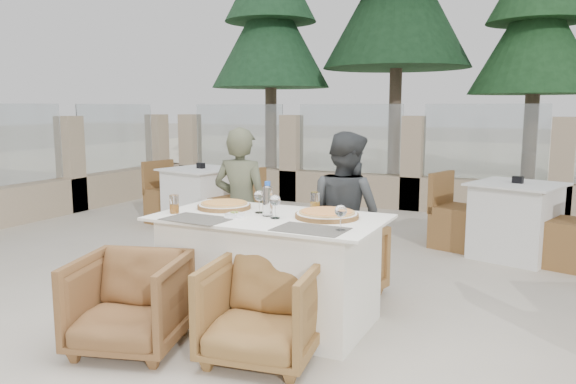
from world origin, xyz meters
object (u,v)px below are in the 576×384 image
at_px(wine_glass_near, 275,205).
at_px(armchair_near_right, 262,311).
at_px(diner_left, 241,208).
at_px(diner_right, 345,216).
at_px(pizza_right, 327,214).
at_px(wine_glass_centre, 259,200).
at_px(wine_glass_corner, 341,216).
at_px(dining_table, 270,269).
at_px(armchair_far_left, 266,251).
at_px(water_bottle, 268,199).
at_px(armchair_far_right, 337,261).
at_px(bg_table_b, 515,221).
at_px(armchair_near_left, 129,303).
at_px(beer_glass_right, 315,202).
at_px(pizza_left, 224,205).
at_px(beer_glass_left, 174,204).
at_px(olive_dish, 235,214).
at_px(bg_table_a, 202,199).

height_order(wine_glass_near, armchair_near_right, wine_glass_near).
distance_m(diner_left, diner_right, 0.90).
distance_m(pizza_right, wine_glass_centre, 0.51).
relative_size(pizza_right, wine_glass_corner, 2.40).
xyz_separation_m(dining_table, armchair_far_left, (-0.47, 0.83, -0.12)).
bearing_deg(water_bottle, armchair_far_right, 68.38).
xyz_separation_m(diner_left, bg_table_b, (2.06, 1.98, -0.30)).
bearing_deg(wine_glass_near, armchair_near_right, -71.77).
bearing_deg(bg_table_b, wine_glass_near, -100.64).
distance_m(wine_glass_corner, bg_table_b, 3.00).
distance_m(pizza_right, bg_table_b, 2.74).
height_order(armchair_near_right, diner_left, diner_left).
bearing_deg(armchair_near_left, diner_right, 43.72).
bearing_deg(beer_glass_right, armchair_near_right, -87.97).
xyz_separation_m(pizza_left, beer_glass_left, (-0.22, -0.32, 0.04)).
bearing_deg(wine_glass_corner, beer_glass_right, 126.14).
bearing_deg(diner_right, diner_left, 27.82).
bearing_deg(pizza_right, water_bottle, -164.07).
distance_m(pizza_right, wine_glass_near, 0.36).
xyz_separation_m(water_bottle, olive_dish, (-0.18, -0.15, -0.10)).
distance_m(pizza_right, armchair_near_right, 0.86).
relative_size(beer_glass_right, armchair_near_right, 0.21).
relative_size(water_bottle, armchair_near_right, 0.36).
bearing_deg(armchair_near_right, wine_glass_centre, 111.36).
relative_size(armchair_far_left, bg_table_b, 0.36).
relative_size(water_bottle, bg_table_b, 0.15).
bearing_deg(wine_glass_corner, wine_glass_centre, 157.32).
xyz_separation_m(olive_dish, armchair_near_right, (0.44, -0.42, -0.48)).
height_order(pizza_left, beer_glass_right, beer_glass_right).
height_order(wine_glass_near, armchair_far_left, wine_glass_near).
bearing_deg(armchair_near_left, water_bottle, 38.41).
relative_size(wine_glass_near, armchair_near_right, 0.27).
relative_size(beer_glass_left, diner_right, 0.10).
distance_m(armchair_far_left, armchair_far_right, 0.74).
xyz_separation_m(armchair_near_left, bg_table_b, (2.05, 3.40, 0.08)).
relative_size(wine_glass_centre, wine_glass_corner, 1.00).
bearing_deg(armchair_far_left, pizza_left, 105.39).
bearing_deg(water_bottle, beer_glass_right, 54.83).
bearing_deg(bg_table_a, armchair_near_right, -38.24).
bearing_deg(pizza_left, diner_right, 39.04).
distance_m(beer_glass_left, armchair_far_left, 1.19).
distance_m(armchair_far_left, diner_left, 0.48).
bearing_deg(bg_table_a, wine_glass_near, -34.89).
bearing_deg(wine_glass_corner, pizza_left, 161.58).
bearing_deg(water_bottle, diner_right, 66.39).
xyz_separation_m(wine_glass_corner, beer_glass_left, (-1.29, 0.04, -0.02)).
bearing_deg(pizza_left, wine_glass_near, -18.88).
bearing_deg(beer_glass_left, armchair_far_left, 78.83).
xyz_separation_m(wine_glass_near, beer_glass_left, (-0.74, -0.14, -0.02)).
distance_m(olive_dish, armchair_far_right, 1.07).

